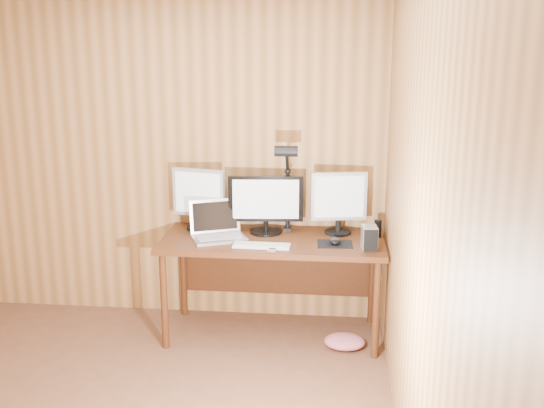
% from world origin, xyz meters
% --- Properties ---
extents(room_shell, '(4.00, 4.00, 4.00)m').
position_xyz_m(room_shell, '(0.00, 0.00, 1.25)').
color(room_shell, brown).
rests_on(room_shell, ground).
extents(desk, '(1.60, 0.70, 0.75)m').
position_xyz_m(desk, '(0.93, 1.70, 0.63)').
color(desk, '#46210E').
rests_on(desk, floor).
extents(monitor_center, '(0.55, 0.24, 0.43)m').
position_xyz_m(monitor_center, '(0.86, 1.77, 0.97)').
color(monitor_center, black).
rests_on(monitor_center, desk).
extents(monitor_left, '(0.41, 0.19, 0.46)m').
position_xyz_m(monitor_left, '(0.36, 1.81, 1.00)').
color(monitor_left, black).
rests_on(monitor_left, desk).
extents(monitor_right, '(0.41, 0.19, 0.46)m').
position_xyz_m(monitor_right, '(1.40, 1.80, 1.00)').
color(monitor_right, black).
rests_on(monitor_right, desk).
extents(laptop, '(0.45, 0.41, 0.27)m').
position_xyz_m(laptop, '(0.53, 1.62, 0.82)').
color(laptop, silver).
rests_on(laptop, desk).
extents(keyboard, '(0.40, 0.13, 0.02)m').
position_xyz_m(keyboard, '(0.87, 1.43, 0.76)').
color(keyboard, silver).
rests_on(keyboard, desk).
extents(mousepad, '(0.25, 0.21, 0.00)m').
position_xyz_m(mousepad, '(1.38, 1.54, 0.75)').
color(mousepad, black).
rests_on(mousepad, desk).
extents(mouse, '(0.09, 0.13, 0.04)m').
position_xyz_m(mouse, '(1.38, 1.54, 0.77)').
color(mouse, black).
rests_on(mouse, mousepad).
extents(hard_drive, '(0.11, 0.15, 0.16)m').
position_xyz_m(hard_drive, '(1.61, 1.46, 0.83)').
color(hard_drive, silver).
rests_on(hard_drive, desk).
extents(phone, '(0.07, 0.12, 0.02)m').
position_xyz_m(phone, '(0.96, 1.38, 0.76)').
color(phone, silver).
rests_on(phone, desk).
extents(speaker, '(0.05, 0.05, 0.13)m').
position_xyz_m(speaker, '(1.68, 1.74, 0.81)').
color(speaker, black).
rests_on(speaker, desk).
extents(desk_lamp, '(0.16, 0.23, 0.71)m').
position_xyz_m(desk_lamp, '(1.02, 1.76, 1.19)').
color(desk_lamp, black).
rests_on(desk_lamp, desk).
extents(fabric_pile, '(0.36, 0.32, 0.09)m').
position_xyz_m(fabric_pile, '(1.46, 1.46, 0.05)').
color(fabric_pile, '#CA616B').
rests_on(fabric_pile, floor).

